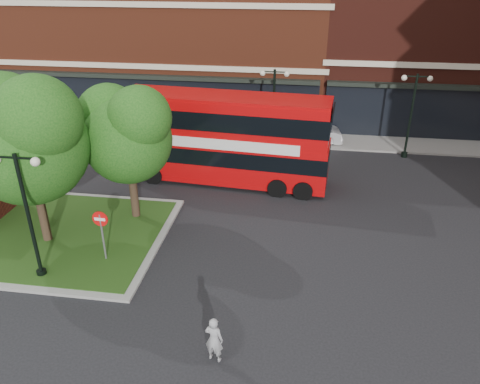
% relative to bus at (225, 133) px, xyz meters
% --- Properties ---
extents(ground, '(120.00, 120.00, 0.00)m').
position_rel_bus_xyz_m(ground, '(0.11, -9.62, -2.69)').
color(ground, black).
rests_on(ground, ground).
extents(pavement_far, '(44.00, 3.00, 0.12)m').
position_rel_bus_xyz_m(pavement_far, '(0.11, 6.88, -2.63)').
color(pavement_far, slate).
rests_on(pavement_far, ground).
extents(terrace_far_left, '(26.00, 12.00, 14.00)m').
position_rel_bus_xyz_m(terrace_far_left, '(-7.89, 14.38, 4.31)').
color(terrace_far_left, maroon).
rests_on(terrace_far_left, ground).
extents(terrace_far_right, '(18.00, 12.00, 16.00)m').
position_rel_bus_xyz_m(terrace_far_right, '(14.11, 14.38, 5.31)').
color(terrace_far_right, '#471911').
rests_on(terrace_far_right, ground).
extents(traffic_island, '(12.60, 7.60, 0.15)m').
position_rel_bus_xyz_m(traffic_island, '(-7.89, -6.62, -2.62)').
color(traffic_island, gray).
rests_on(traffic_island, ground).
extents(tree_island_west, '(5.40, 4.71, 7.21)m').
position_rel_bus_xyz_m(tree_island_west, '(-6.49, -7.04, 2.11)').
color(tree_island_west, '#2D2116').
rests_on(tree_island_west, ground).
extents(tree_island_east, '(4.46, 3.90, 6.29)m').
position_rel_bus_xyz_m(tree_island_east, '(-3.47, -4.56, 1.55)').
color(tree_island_east, '#2D2116').
rests_on(tree_island_east, ground).
extents(lamp_island, '(1.72, 0.36, 5.00)m').
position_rel_bus_xyz_m(lamp_island, '(-5.39, -9.42, 0.14)').
color(lamp_island, black).
rests_on(lamp_island, ground).
extents(lamp_far_left, '(1.72, 0.36, 5.00)m').
position_rel_bus_xyz_m(lamp_far_left, '(2.11, 4.88, 0.14)').
color(lamp_far_left, black).
rests_on(lamp_far_left, ground).
extents(lamp_far_right, '(1.72, 0.36, 5.00)m').
position_rel_bus_xyz_m(lamp_far_right, '(10.11, 4.88, 0.14)').
color(lamp_far_right, black).
rests_on(lamp_far_right, ground).
extents(bus, '(10.90, 3.37, 4.10)m').
position_rel_bus_xyz_m(bus, '(0.00, 0.00, 0.00)').
color(bus, '#B60709').
rests_on(bus, ground).
extents(woman, '(0.63, 0.48, 1.55)m').
position_rel_bus_xyz_m(woman, '(1.83, -12.46, -1.91)').
color(woman, '#959598').
rests_on(woman, ground).
extents(car_silver, '(4.01, 1.90, 1.32)m').
position_rel_bus_xyz_m(car_silver, '(-2.40, 4.88, -2.03)').
color(car_silver, silver).
rests_on(car_silver, ground).
extents(car_white, '(4.78, 2.13, 1.53)m').
position_rel_bus_xyz_m(car_white, '(4.10, 6.38, -1.92)').
color(car_white, silver).
rests_on(car_white, ground).
extents(no_entry_sign, '(0.62, 0.08, 2.25)m').
position_rel_bus_xyz_m(no_entry_sign, '(-3.39, -8.12, -1.08)').
color(no_entry_sign, slate).
rests_on(no_entry_sign, ground).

